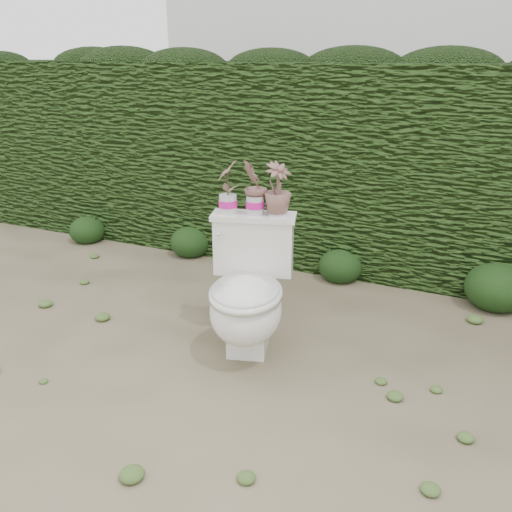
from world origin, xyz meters
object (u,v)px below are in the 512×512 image
at_px(toilet, 248,295).
at_px(potted_plant_left, 228,188).
at_px(potted_plant_center, 255,189).
at_px(potted_plant_right, 277,190).

height_order(toilet, potted_plant_left, potted_plant_left).
distance_m(toilet, potted_plant_center, 0.62).
bearing_deg(potted_plant_center, potted_plant_left, -87.03).
height_order(toilet, potted_plant_right, potted_plant_right).
bearing_deg(potted_plant_right, potted_plant_left, 131.11).
relative_size(potted_plant_left, potted_plant_center, 0.98).
bearing_deg(potted_plant_left, potted_plant_center, 86.72).
bearing_deg(toilet, potted_plant_left, 122.70).
distance_m(potted_plant_left, potted_plant_right, 0.29).
bearing_deg(potted_plant_left, potted_plant_right, 86.72).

